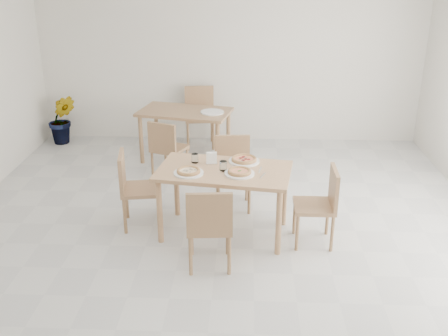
{
  "coord_description": "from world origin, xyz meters",
  "views": [
    {
      "loc": [
        0.29,
        -4.7,
        2.83
      ],
      "look_at": [
        0.06,
        0.33,
        0.77
      ],
      "focal_mm": 42.0,
      "sensor_mm": 36.0,
      "label": 1
    }
  ],
  "objects_px": {
    "potted_plant": "(62,119)",
    "chair_back_n": "(200,112)",
    "plate_margherita": "(239,174)",
    "pizza_mushroom": "(189,171)",
    "napkin_holder": "(212,159)",
    "second_table": "(185,117)",
    "chair_north": "(233,167)",
    "main_table": "(224,177)",
    "chair_east": "(322,201)",
    "plate_mushroom": "(189,173)",
    "chair_south": "(210,223)",
    "plate_pepperoni": "(244,161)",
    "chair_west": "(133,184)",
    "pizza_margherita": "(239,171)",
    "plate_empty": "(212,112)",
    "chair_back_s": "(166,146)",
    "tumbler_b": "(223,166)",
    "tumbler_a": "(195,158)",
    "pizza_pepperoni": "(244,159)"
  },
  "relations": [
    {
      "from": "tumbler_b",
      "to": "chair_back_n",
      "type": "height_order",
      "value": "chair_back_n"
    },
    {
      "from": "potted_plant",
      "to": "chair_back_n",
      "type": "bearing_deg",
      "value": 1.33
    },
    {
      "from": "chair_north",
      "to": "second_table",
      "type": "distance_m",
      "value": 1.65
    },
    {
      "from": "pizza_margherita",
      "to": "chair_back_s",
      "type": "relative_size",
      "value": 0.37
    },
    {
      "from": "tumbler_b",
      "to": "plate_empty",
      "type": "relative_size",
      "value": 0.31
    },
    {
      "from": "plate_margherita",
      "to": "pizza_mushroom",
      "type": "xyz_separation_m",
      "value": [
        -0.52,
        -0.01,
        0.02
      ]
    },
    {
      "from": "chair_east",
      "to": "plate_pepperoni",
      "type": "height_order",
      "value": "chair_east"
    },
    {
      "from": "napkin_holder",
      "to": "potted_plant",
      "type": "relative_size",
      "value": 0.17
    },
    {
      "from": "main_table",
      "to": "pizza_pepperoni",
      "type": "distance_m",
      "value": 0.33
    },
    {
      "from": "chair_north",
      "to": "main_table",
      "type": "bearing_deg",
      "value": -100.54
    },
    {
      "from": "pizza_margherita",
      "to": "potted_plant",
      "type": "height_order",
      "value": "pizza_margherita"
    },
    {
      "from": "main_table",
      "to": "chair_north",
      "type": "relative_size",
      "value": 1.74
    },
    {
      "from": "plate_mushroom",
      "to": "napkin_holder",
      "type": "xyz_separation_m",
      "value": [
        0.22,
        0.27,
        0.06
      ]
    },
    {
      "from": "plate_pepperoni",
      "to": "chair_back_n",
      "type": "xyz_separation_m",
      "value": [
        -0.72,
        2.65,
        -0.23
      ]
    },
    {
      "from": "main_table",
      "to": "tumbler_a",
      "type": "relative_size",
      "value": 15.02
    },
    {
      "from": "tumbler_b",
      "to": "potted_plant",
      "type": "distance_m",
      "value": 3.94
    },
    {
      "from": "pizza_margherita",
      "to": "plate_pepperoni",
      "type": "bearing_deg",
      "value": 82.92
    },
    {
      "from": "chair_east",
      "to": "pizza_margherita",
      "type": "distance_m",
      "value": 0.9
    },
    {
      "from": "potted_plant",
      "to": "second_table",
      "type": "bearing_deg",
      "value": -17.49
    },
    {
      "from": "pizza_margherita",
      "to": "plate_empty",
      "type": "relative_size",
      "value": 0.91
    },
    {
      "from": "tumbler_a",
      "to": "chair_back_n",
      "type": "height_order",
      "value": "chair_back_n"
    },
    {
      "from": "pizza_margherita",
      "to": "napkin_holder",
      "type": "distance_m",
      "value": 0.4
    },
    {
      "from": "chair_back_s",
      "to": "tumbler_b",
      "type": "bearing_deg",
      "value": 141.06
    },
    {
      "from": "napkin_holder",
      "to": "plate_empty",
      "type": "xyz_separation_m",
      "value": [
        -0.13,
        1.95,
        -0.06
      ]
    },
    {
      "from": "pizza_mushroom",
      "to": "pizza_pepperoni",
      "type": "xyz_separation_m",
      "value": [
        0.56,
        0.35,
        0.0
      ]
    },
    {
      "from": "plate_margherita",
      "to": "chair_east",
      "type": "bearing_deg",
      "value": -2.01
    },
    {
      "from": "plate_margherita",
      "to": "tumbler_b",
      "type": "height_order",
      "value": "tumbler_b"
    },
    {
      "from": "napkin_holder",
      "to": "tumbler_a",
      "type": "bearing_deg",
      "value": 159.66
    },
    {
      "from": "chair_south",
      "to": "plate_mushroom",
      "type": "distance_m",
      "value": 0.68
    },
    {
      "from": "chair_east",
      "to": "plate_empty",
      "type": "distance_m",
      "value": 2.6
    },
    {
      "from": "tumbler_b",
      "to": "chair_back_n",
      "type": "distance_m",
      "value": 2.95
    },
    {
      "from": "main_table",
      "to": "chair_west",
      "type": "xyz_separation_m",
      "value": [
        -1.0,
        0.14,
        -0.16
      ]
    },
    {
      "from": "main_table",
      "to": "chair_back_n",
      "type": "distance_m",
      "value": 2.92
    },
    {
      "from": "pizza_pepperoni",
      "to": "main_table",
      "type": "bearing_deg",
      "value": -133.09
    },
    {
      "from": "plate_margherita",
      "to": "chair_back_s",
      "type": "height_order",
      "value": "chair_back_s"
    },
    {
      "from": "main_table",
      "to": "napkin_holder",
      "type": "height_order",
      "value": "napkin_holder"
    },
    {
      "from": "chair_north",
      "to": "plate_mushroom",
      "type": "bearing_deg",
      "value": -121.67
    },
    {
      "from": "plate_pepperoni",
      "to": "chair_west",
      "type": "bearing_deg",
      "value": -175.94
    },
    {
      "from": "chair_south",
      "to": "plate_pepperoni",
      "type": "relative_size",
      "value": 2.57
    },
    {
      "from": "chair_east",
      "to": "chair_back_n",
      "type": "height_order",
      "value": "chair_back_n"
    },
    {
      "from": "pizza_pepperoni",
      "to": "napkin_holder",
      "type": "relative_size",
      "value": 2.53
    },
    {
      "from": "plate_margherita",
      "to": "plate_pepperoni",
      "type": "distance_m",
      "value": 0.35
    },
    {
      "from": "napkin_holder",
      "to": "second_table",
      "type": "distance_m",
      "value": 2.11
    },
    {
      "from": "plate_pepperoni",
      "to": "napkin_holder",
      "type": "distance_m",
      "value": 0.36
    },
    {
      "from": "chair_north",
      "to": "chair_west",
      "type": "distance_m",
      "value": 1.21
    },
    {
      "from": "plate_pepperoni",
      "to": "pizza_mushroom",
      "type": "xyz_separation_m",
      "value": [
        -0.56,
        -0.35,
        0.02
      ]
    },
    {
      "from": "chair_east",
      "to": "plate_mushroom",
      "type": "xyz_separation_m",
      "value": [
        -1.37,
        0.02,
        0.28
      ]
    },
    {
      "from": "plate_mushroom",
      "to": "pizza_mushroom",
      "type": "distance_m",
      "value": 0.02
    },
    {
      "from": "main_table",
      "to": "plate_empty",
      "type": "xyz_separation_m",
      "value": [
        -0.26,
        2.09,
        0.1
      ]
    },
    {
      "from": "tumbler_b",
      "to": "napkin_holder",
      "type": "xyz_separation_m",
      "value": [
        -0.13,
        0.17,
        0.01
      ]
    }
  ]
}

